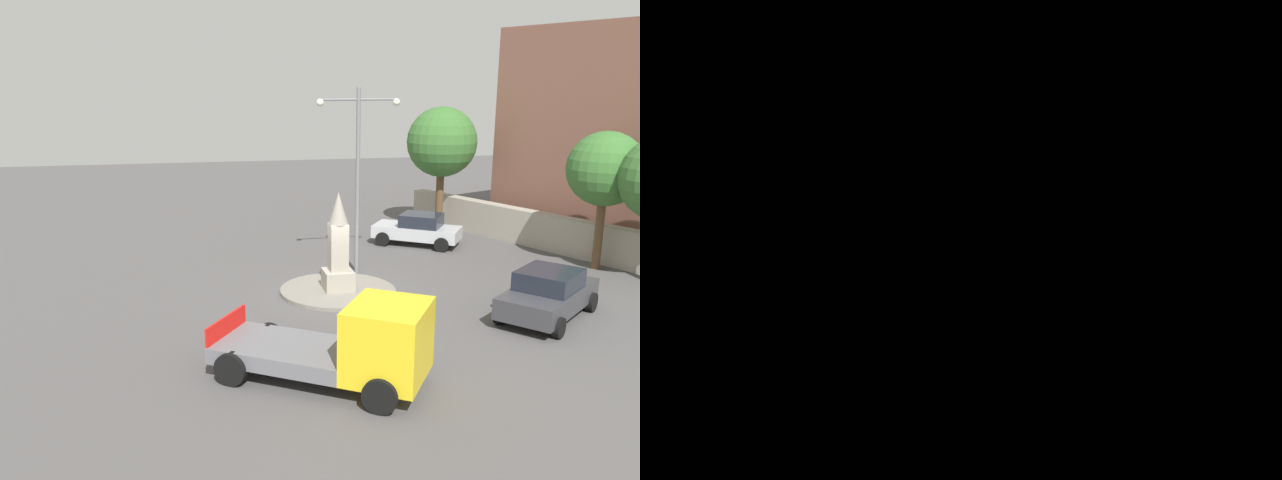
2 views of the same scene
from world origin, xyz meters
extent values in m
plane|color=#4F4C4C|center=(0.00, 0.00, 0.00)|extent=(80.00, 80.00, 0.00)
cylinder|color=gray|center=(0.00, 0.00, 0.07)|extent=(4.12, 4.12, 0.14)
cube|color=#9E9687|center=(0.00, 0.00, 0.48)|extent=(1.03, 1.03, 0.69)
cube|color=#9E9687|center=(0.00, 0.00, 1.66)|extent=(0.63, 0.63, 1.67)
cone|color=#9E9687|center=(0.00, 0.00, 3.06)|extent=(0.69, 0.69, 1.13)
cylinder|color=slate|center=(-1.29, -2.33, 3.55)|extent=(0.16, 0.16, 7.10)
cylinder|color=slate|center=(-2.02, -2.33, 6.66)|extent=(1.46, 0.08, 0.08)
cylinder|color=slate|center=(-0.56, -2.33, 6.66)|extent=(1.46, 0.08, 0.08)
sphere|color=#F2EACC|center=(-2.75, -2.33, 6.56)|extent=(0.28, 0.28, 0.28)
sphere|color=#F2EACC|center=(0.17, -2.33, 6.56)|extent=(0.28, 0.28, 0.28)
cube|color=#B7BABF|center=(-5.13, -6.10, 0.60)|extent=(4.13, 3.58, 0.57)
cube|color=#1E232D|center=(-5.29, -5.99, 1.17)|extent=(2.32, 2.26, 0.57)
cylinder|color=black|center=(-3.54, -6.19, 0.32)|extent=(0.65, 0.55, 0.64)
cylinder|color=black|center=(-5.76, -4.64, 0.32)|extent=(0.65, 0.55, 0.64)
cube|color=#38383D|center=(-5.93, 3.78, 0.65)|extent=(4.42, 4.05, 0.66)
cube|color=#1E232D|center=(-5.90, 3.80, 1.27)|extent=(2.55, 2.51, 0.59)
cylinder|color=black|center=(-6.51, 2.14, 0.32)|extent=(0.64, 0.57, 0.64)
cylinder|color=black|center=(-4.21, 3.99, 0.32)|extent=(0.64, 0.57, 0.64)
cube|color=yellow|center=(0.59, 7.66, 1.32)|extent=(2.66, 2.74, 1.80)
cube|color=slate|center=(2.80, 6.20, 0.63)|extent=(4.09, 3.69, 0.41)
cube|color=red|center=(4.24, 5.25, 1.08)|extent=(1.16, 1.72, 0.50)
cylinder|color=black|center=(-0.12, 6.87, 0.42)|extent=(0.86, 0.70, 0.84)
cylinder|color=black|center=(1.04, 8.62, 0.42)|extent=(0.86, 0.70, 0.84)
cylinder|color=black|center=(3.07, 4.76, 0.42)|extent=(0.86, 0.70, 0.84)
cylinder|color=black|center=(4.23, 6.52, 0.42)|extent=(0.86, 0.70, 0.84)
camera|label=1|loc=(5.07, 21.50, 7.30)|focal=36.64mm
camera|label=2|loc=(-15.70, -6.33, 5.47)|focal=39.12mm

